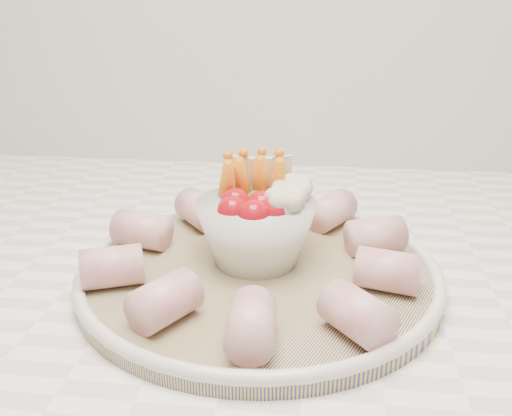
# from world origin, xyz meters

# --- Properties ---
(serving_platter) EXTENTS (0.45, 0.45, 0.02)m
(serving_platter) POSITION_xyz_m (-0.16, 1.37, 0.93)
(serving_platter) COLOR navy
(serving_platter) RESTS_ON kitchen_counter
(veggie_bowl) EXTENTS (0.11, 0.11, 0.10)m
(veggie_bowl) POSITION_xyz_m (-0.16, 1.39, 0.97)
(veggie_bowl) COLOR white
(veggie_bowl) RESTS_ON serving_platter
(cured_meat_rolls) EXTENTS (0.30, 0.32, 0.04)m
(cured_meat_rolls) POSITION_xyz_m (-0.16, 1.37, 0.95)
(cured_meat_rolls) COLOR #C25869
(cured_meat_rolls) RESTS_ON serving_platter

